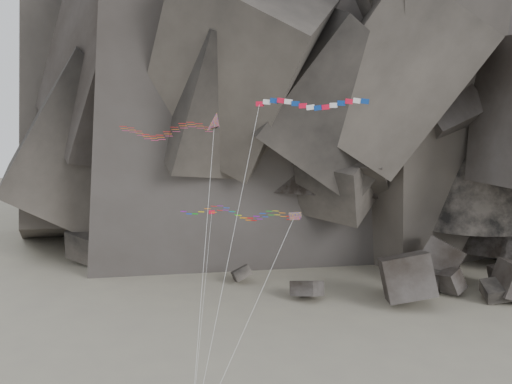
% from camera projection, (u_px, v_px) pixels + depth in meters
% --- Properties ---
extents(headland, '(110.00, 70.00, 84.00)m').
position_uv_depth(headland, '(316.00, 35.00, 117.75)').
color(headland, '#564E46').
rests_on(headland, ground).
extents(boulder_field, '(77.53, 18.24, 8.77)m').
position_uv_depth(boulder_field, '(334.00, 271.00, 89.24)').
color(boulder_field, '#47423F').
rests_on(boulder_field, ground).
extents(delta_kite, '(11.56, 14.48, 26.71)m').
position_uv_depth(delta_kite, '(162.00, 130.00, 55.36)').
color(delta_kite, red).
rests_on(delta_kite, ground).
extents(banner_kite, '(13.10, 11.78, 28.01)m').
position_uv_depth(banner_kite, '(310.00, 106.00, 49.65)').
color(banner_kite, red).
rests_on(banner_kite, ground).
extents(parafoil_kite, '(12.36, 13.45, 17.59)m').
position_uv_depth(parafoil_kite, '(234.00, 212.00, 55.03)').
color(parafoil_kite, '#DAA30C').
rests_on(parafoil_kite, ground).
extents(pennant_kite, '(2.31, 14.31, 16.92)m').
position_uv_depth(pennant_kite, '(208.00, 252.00, 54.43)').
color(pennant_kite, red).
rests_on(pennant_kite, ground).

